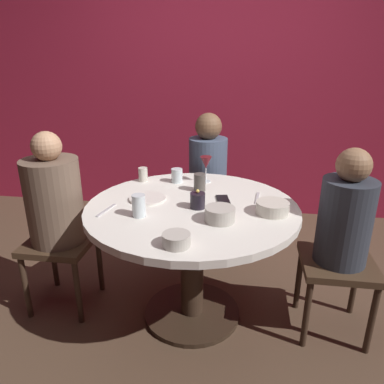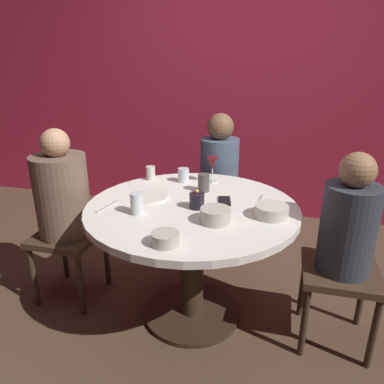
% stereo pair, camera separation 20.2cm
% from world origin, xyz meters
% --- Properties ---
extents(ground_plane, '(8.00, 8.00, 0.00)m').
position_xyz_m(ground_plane, '(0.00, 0.00, 0.00)').
color(ground_plane, '#4C3828').
extents(back_wall, '(6.00, 0.10, 2.60)m').
position_xyz_m(back_wall, '(0.00, 1.79, 1.30)').
color(back_wall, maroon).
rests_on(back_wall, ground).
extents(dining_table, '(1.21, 1.21, 0.75)m').
position_xyz_m(dining_table, '(0.00, 0.00, 0.58)').
color(dining_table, silver).
rests_on(dining_table, ground).
extents(seated_diner_left, '(0.40, 0.40, 1.15)m').
position_xyz_m(seated_diner_left, '(-0.84, 0.00, 0.71)').
color(seated_diner_left, '#3F2D1E').
rests_on(seated_diner_left, ground).
extents(seated_diner_back, '(0.40, 0.40, 1.15)m').
position_xyz_m(seated_diner_back, '(0.00, 0.85, 0.71)').
color(seated_diner_back, '#3F2D1E').
rests_on(seated_diner_back, ground).
extents(seated_diner_right, '(0.40, 0.40, 1.12)m').
position_xyz_m(seated_diner_right, '(0.83, 0.00, 0.69)').
color(seated_diner_right, '#3F2D1E').
rests_on(seated_diner_right, ground).
extents(candle_holder, '(0.08, 0.08, 0.11)m').
position_xyz_m(candle_holder, '(0.04, -0.03, 0.80)').
color(candle_holder, black).
rests_on(candle_holder, dining_table).
extents(wine_glass, '(0.08, 0.08, 0.18)m').
position_xyz_m(wine_glass, '(0.03, 0.42, 0.88)').
color(wine_glass, silver).
rests_on(wine_glass, dining_table).
extents(dinner_plate, '(0.22, 0.22, 0.01)m').
position_xyz_m(dinner_plate, '(-0.27, 0.05, 0.76)').
color(dinner_plate, silver).
rests_on(dinner_plate, dining_table).
extents(cell_phone, '(0.10, 0.15, 0.01)m').
position_xyz_m(cell_phone, '(0.17, 0.10, 0.76)').
color(cell_phone, black).
rests_on(cell_phone, dining_table).
extents(bowl_serving_large, '(0.13, 0.13, 0.06)m').
position_xyz_m(bowl_serving_large, '(0.00, -0.47, 0.78)').
color(bowl_serving_large, '#B2ADA3').
rests_on(bowl_serving_large, dining_table).
extents(bowl_salad_center, '(0.16, 0.16, 0.07)m').
position_xyz_m(bowl_salad_center, '(0.17, -0.19, 0.79)').
color(bowl_salad_center, '#B2ADA3').
rests_on(bowl_salad_center, dining_table).
extents(bowl_small_white, '(0.18, 0.18, 0.06)m').
position_xyz_m(bowl_small_white, '(0.44, -0.05, 0.79)').
color(bowl_small_white, beige).
rests_on(bowl_small_white, dining_table).
extents(cup_near_candle, '(0.07, 0.07, 0.12)m').
position_xyz_m(cup_near_candle, '(-0.25, -0.19, 0.81)').
color(cup_near_candle, silver).
rests_on(cup_near_candle, dining_table).
extents(cup_by_left_diner, '(0.07, 0.07, 0.09)m').
position_xyz_m(cup_by_left_diner, '(-0.16, 0.38, 0.80)').
color(cup_by_left_diner, silver).
rests_on(cup_by_left_diner, dining_table).
extents(cup_by_right_diner, '(0.06, 0.06, 0.09)m').
position_xyz_m(cup_by_right_diner, '(-0.39, 0.37, 0.80)').
color(cup_by_right_diner, beige).
rests_on(cup_by_right_diner, dining_table).
extents(cup_center_front, '(0.07, 0.07, 0.11)m').
position_xyz_m(cup_center_front, '(0.01, 0.24, 0.81)').
color(cup_center_front, '#4C4742').
rests_on(cup_center_front, dining_table).
extents(fork_near_plate, '(0.03, 0.18, 0.01)m').
position_xyz_m(fork_near_plate, '(0.37, 0.16, 0.76)').
color(fork_near_plate, '#B7B7BC').
rests_on(fork_near_plate, dining_table).
extents(knife_near_plate, '(0.05, 0.18, 0.01)m').
position_xyz_m(knife_near_plate, '(-0.45, -0.15, 0.76)').
color(knife_near_plate, '#B7B7BC').
rests_on(knife_near_plate, dining_table).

